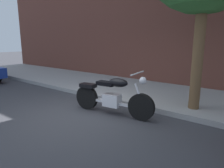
# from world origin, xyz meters

# --- Properties ---
(ground_plane) EXTENTS (60.00, 60.00, 0.00)m
(ground_plane) POSITION_xyz_m (0.00, 0.00, 0.00)
(ground_plane) COLOR #38383D
(sidewalk) EXTENTS (22.32, 3.23, 0.14)m
(sidewalk) POSITION_xyz_m (0.00, 2.98, 0.07)
(sidewalk) COLOR #959595
(sidewalk) RESTS_ON ground
(motorcycle) EXTENTS (2.28, 0.70, 1.16)m
(motorcycle) POSITION_xyz_m (0.56, 0.61, 0.47)
(motorcycle) COLOR black
(motorcycle) RESTS_ON ground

